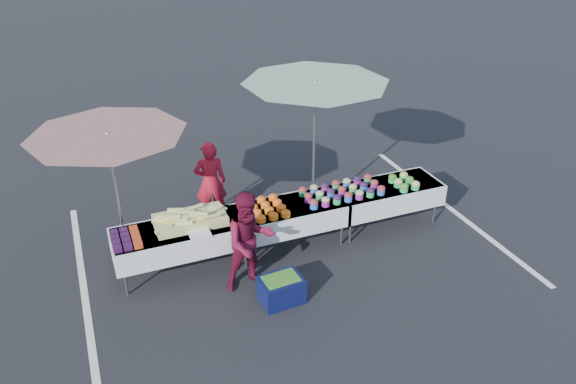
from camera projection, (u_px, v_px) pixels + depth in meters
name	position (u px, v px, depth m)	size (l,w,h in m)	color
ground	(288.00, 245.00, 9.20)	(80.00, 80.00, 0.00)	black
stripe_left	(84.00, 292.00, 8.15)	(0.10, 5.00, 0.00)	silver
stripe_right	(450.00, 208.00, 10.26)	(0.10, 5.00, 0.00)	silver
table_left	(176.00, 238.00, 8.33)	(1.86, 0.81, 0.75)	white
table_center	(288.00, 215.00, 8.92)	(1.86, 0.81, 0.75)	white
table_right	(386.00, 194.00, 9.51)	(1.86, 0.81, 0.75)	white
berry_punnets	(126.00, 239.00, 7.95)	(0.40, 0.54, 0.08)	black
corn_pile	(190.00, 219.00, 8.32)	(1.16, 0.57, 0.26)	#C5C766
plastic_bags	(200.00, 234.00, 8.09)	(0.30, 0.25, 0.05)	white
carrot_bowls	(267.00, 208.00, 8.69)	(0.55, 0.69, 0.11)	orange
potato_cups	(342.00, 191.00, 9.11)	(1.34, 0.58, 0.16)	blue
bean_baskets	(404.00, 182.00, 9.40)	(0.36, 0.50, 0.15)	green
vendor	(210.00, 182.00, 9.55)	(0.54, 0.36, 1.49)	#AE1327
customer	(250.00, 241.00, 7.93)	(0.75, 0.58, 1.54)	maroon
umbrella_left	(109.00, 146.00, 7.72)	(2.27, 2.27, 2.25)	black
umbrella_right	(315.00, 94.00, 9.04)	(2.98, 2.98, 2.46)	black
storage_bin	(281.00, 289.00, 7.89)	(0.63, 0.47, 0.39)	#0C123D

